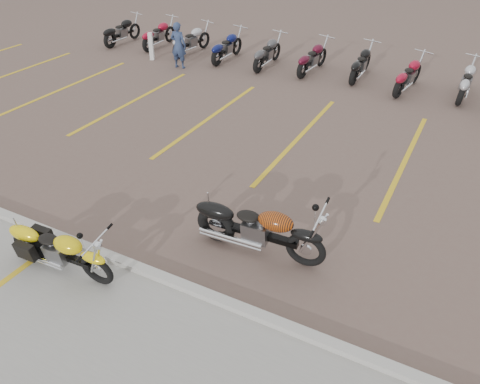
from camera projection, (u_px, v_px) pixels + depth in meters
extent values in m
plane|color=brown|center=(223.00, 218.00, 9.19)|extent=(100.00, 100.00, 0.00)
cube|color=#ADAAA3|center=(163.00, 278.00, 7.68)|extent=(60.00, 0.18, 0.12)
torus|color=black|center=(99.00, 269.00, 7.51)|extent=(0.61, 0.13, 0.61)
torus|color=black|center=(32.00, 245.00, 8.02)|extent=(0.65, 0.19, 0.64)
cube|color=black|center=(64.00, 254.00, 7.73)|extent=(1.22, 0.17, 0.09)
cube|color=slate|center=(61.00, 251.00, 7.72)|extent=(0.40, 0.30, 0.32)
ellipsoid|color=yellow|center=(72.00, 242.00, 7.46)|extent=(0.55, 0.32, 0.28)
ellipsoid|color=black|center=(52.00, 237.00, 7.63)|extent=(0.37, 0.26, 0.11)
torus|color=black|center=(306.00, 250.00, 7.84)|extent=(0.71, 0.16, 0.70)
torus|color=black|center=(217.00, 224.00, 8.43)|extent=(0.75, 0.22, 0.75)
cube|color=black|center=(260.00, 234.00, 8.10)|extent=(1.41, 0.20, 0.11)
cube|color=slate|center=(257.00, 230.00, 8.08)|extent=(0.47, 0.35, 0.37)
ellipsoid|color=black|center=(278.00, 220.00, 7.78)|extent=(0.64, 0.38, 0.32)
ellipsoid|color=black|center=(250.00, 215.00, 7.98)|extent=(0.44, 0.30, 0.13)
imported|color=navy|center=(178.00, 45.00, 16.51)|extent=(0.62, 0.43, 1.60)
cube|color=silver|center=(151.00, 46.00, 17.46)|extent=(0.20, 0.20, 1.00)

